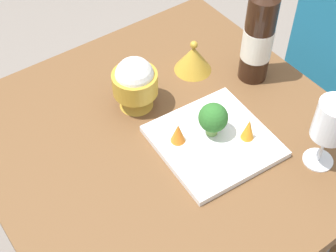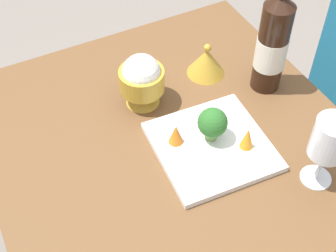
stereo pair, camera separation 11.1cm
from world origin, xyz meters
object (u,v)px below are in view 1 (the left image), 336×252
broccoli_floret (213,118)px  carrot_garnish_left (248,129)px  wine_bottle (259,34)px  rice_bowl (135,83)px  rice_bowl_lid (193,58)px  wine_glass (332,122)px  serving_plate (214,141)px  carrot_garnish_right (180,132)px

broccoli_floret → carrot_garnish_left: size_ratio=1.49×
wine_bottle → rice_bowl: wine_bottle is taller
rice_bowl_lid → broccoli_floret: size_ratio=1.17×
wine_glass → broccoli_floret: size_ratio=2.09×
broccoli_floret → wine_glass: bearing=128.1°
wine_glass → rice_bowl_lid: 0.42m
wine_glass → rice_bowl: bearing=-58.7°
wine_glass → rice_bowl_lid: (0.04, -0.41, -0.09)m
rice_bowl_lid → broccoli_floret: 0.24m
wine_bottle → broccoli_floret: 0.26m
serving_plate → rice_bowl_lid: bearing=-117.0°
rice_bowl → broccoli_floret: rice_bowl is taller
rice_bowl → wine_glass: bearing=121.3°
rice_bowl_lid → serving_plate: 0.26m
rice_bowl_lid → serving_plate: (0.12, 0.23, -0.03)m
rice_bowl → rice_bowl_lid: rice_bowl is taller
rice_bowl → carrot_garnish_left: 0.29m
wine_bottle → carrot_garnish_left: size_ratio=5.88×
serving_plate → broccoli_floret: (-0.01, -0.02, 0.06)m
rice_bowl_lid → carrot_garnish_right: bearing=45.7°
rice_bowl → broccoli_floret: bearing=113.4°
broccoli_floret → carrot_garnish_right: size_ratio=1.66×
rice_bowl → carrot_garnish_left: bearing=119.3°
serving_plate → broccoli_floret: bearing=-113.3°
carrot_garnish_left → wine_bottle: bearing=-135.5°
wine_glass → broccoli_floret: 0.25m
wine_glass → carrot_garnish_left: wine_glass is taller
carrot_garnish_left → carrot_garnish_right: 0.16m
wine_glass → rice_bowl: wine_glass is taller
wine_glass → serving_plate: 0.27m
wine_bottle → rice_bowl_lid: (0.11, -0.11, -0.10)m
serving_plate → rice_bowl: bearing=-70.2°
wine_bottle → serving_plate: 0.29m
wine_bottle → serving_plate: bearing=28.1°
rice_bowl_lid → serving_plate: bearing=63.0°
wine_glass → carrot_garnish_left: size_ratio=3.11×
serving_plate → carrot_garnish_right: bearing=-34.7°
carrot_garnish_right → broccoli_floret: bearing=159.5°
wine_glass → serving_plate: (0.16, -0.18, -0.12)m
carrot_garnish_right → rice_bowl: bearing=-86.3°
carrot_garnish_right → wine_glass: bearing=135.5°
wine_bottle → rice_bowl_lid: size_ratio=3.38×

